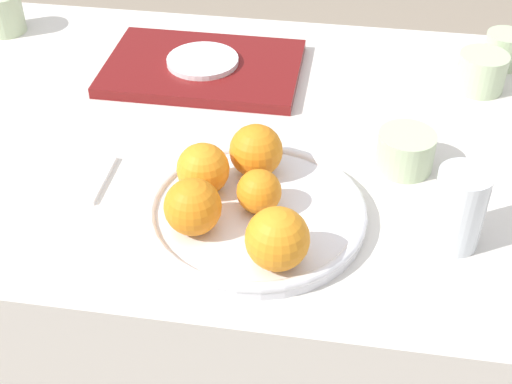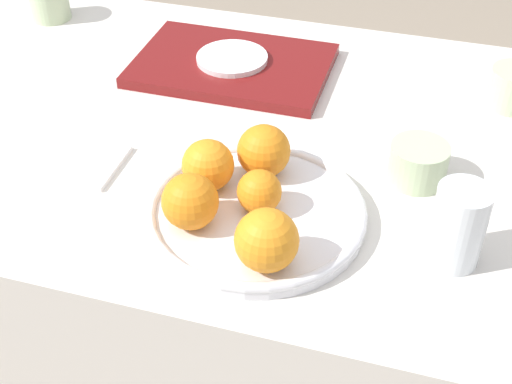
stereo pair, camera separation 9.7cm
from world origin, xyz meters
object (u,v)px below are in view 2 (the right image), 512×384
object	(u,v)px
serving_tray	(232,65)
side_plate	(232,58)
napkin	(79,161)
water_glass	(458,226)
orange_1	(267,240)
orange_3	(259,192)
orange_0	(264,151)
orange_2	(208,165)
cup_0	(49,0)
cup_1	(418,163)
orange_4	(190,201)
fruit_platter	(256,213)

from	to	relation	value
serving_tray	side_plate	size ratio (longest dim) A/B	2.70
napkin	water_glass	bearing A→B (deg)	-5.11
orange_1	orange_3	xyz separation A→B (m)	(-0.04, 0.10, -0.01)
orange_0	orange_2	bearing A→B (deg)	-141.50
serving_tray	cup_0	bearing A→B (deg)	166.65
orange_1	orange_0	bearing A→B (deg)	107.05
orange_0	orange_1	world-z (taller)	orange_1
orange_0	cup_1	distance (m)	0.23
orange_3	napkin	world-z (taller)	orange_3
orange_0	orange_4	bearing A→B (deg)	-114.62
fruit_platter	serving_tray	xyz separation A→B (m)	(-0.16, 0.39, -0.00)
orange_4	water_glass	xyz separation A→B (m)	(0.34, 0.05, 0.00)
orange_3	side_plate	world-z (taller)	orange_3
orange_2	fruit_platter	bearing A→B (deg)	-21.94
orange_4	cup_0	xyz separation A→B (m)	(-0.52, 0.54, -0.02)
orange_1	serving_tray	distance (m)	0.53
orange_1	napkin	size ratio (longest dim) A/B	0.63
serving_tray	cup_0	size ratio (longest dim) A/B	4.42
cup_1	orange_3	bearing A→B (deg)	-142.70
orange_0	serving_tray	world-z (taller)	orange_0
side_plate	water_glass	bearing A→B (deg)	-42.44
orange_0	orange_3	size ratio (longest dim) A/B	1.26
orange_4	cup_0	size ratio (longest dim) A/B	0.96
water_glass	orange_3	bearing A→B (deg)	178.79
fruit_platter	water_glass	distance (m)	0.27
serving_tray	orange_0	bearing A→B (deg)	-64.19
water_glass	cup_1	distance (m)	0.17
water_glass	side_plate	distance (m)	0.58
orange_0	orange_4	world-z (taller)	orange_0
side_plate	orange_2	bearing A→B (deg)	-77.31
orange_1	fruit_platter	bearing A→B (deg)	113.59
water_glass	cup_1	xyz separation A→B (m)	(-0.06, 0.16, -0.03)
orange_0	cup_0	distance (m)	0.71
orange_1	orange_4	size ratio (longest dim) A/B	1.06
fruit_platter	orange_1	bearing A→B (deg)	-66.41
fruit_platter	napkin	size ratio (longest dim) A/B	2.39
orange_4	cup_1	xyz separation A→B (m)	(0.28, 0.21, -0.03)
orange_3	cup_1	xyz separation A→B (m)	(0.20, 0.15, -0.02)
orange_3	orange_4	size ratio (longest dim) A/B	0.80
orange_2	side_plate	distance (m)	0.37
orange_0	serving_tray	xyz separation A→B (m)	(-0.15, 0.31, -0.05)
side_plate	napkin	size ratio (longest dim) A/B	1.02
water_glass	orange_4	bearing A→B (deg)	-171.93
water_glass	serving_tray	xyz separation A→B (m)	(-0.43, 0.39, -0.05)
orange_4	side_plate	world-z (taller)	orange_4
fruit_platter	serving_tray	size ratio (longest dim) A/B	0.87
side_plate	orange_0	bearing A→B (deg)	-64.19
orange_3	orange_2	bearing A→B (deg)	161.14
water_glass	side_plate	xyz separation A→B (m)	(-0.43, 0.39, -0.03)
side_plate	napkin	world-z (taller)	side_plate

